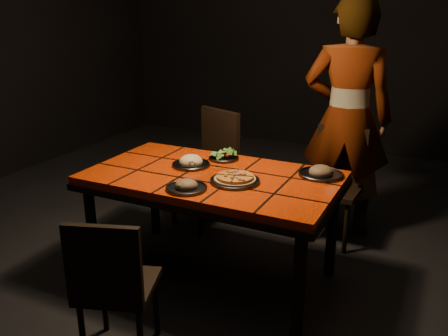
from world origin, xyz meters
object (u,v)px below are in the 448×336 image
at_px(dining_table, 212,185).
at_px(chair_far_left, 211,160).
at_px(diner, 347,119).
at_px(chair_near, 112,282).
at_px(plate_pasta, 191,163).
at_px(chair_far_right, 337,177).
at_px(plate_pizza, 235,179).

xyz_separation_m(dining_table, chair_far_left, (-0.43, 0.79, -0.12)).
height_order(dining_table, diner, diner).
xyz_separation_m(chair_near, plate_pasta, (-0.14, 1.04, 0.30)).
relative_size(chair_far_left, diner, 0.51).
bearing_deg(chair_near, plate_pasta, -101.59).
bearing_deg(diner, dining_table, 53.87).
xyz_separation_m(chair_far_right, plate_pizza, (-0.40, -1.04, 0.26)).
relative_size(chair_far_left, plate_pizza, 3.09).
bearing_deg(plate_pizza, dining_table, 159.37).
bearing_deg(diner, plate_pasta, 44.34).
xyz_separation_m(chair_far_left, plate_pasta, (0.22, -0.71, 0.22)).
distance_m(dining_table, diner, 1.31).
distance_m(chair_near, chair_far_left, 1.79).
xyz_separation_m(diner, plate_pasta, (-0.81, -1.04, -0.17)).
xyz_separation_m(plate_pizza, plate_pasta, (-0.40, 0.16, 0.00)).
distance_m(chair_far_right, diner, 0.46).
distance_m(chair_near, diner, 2.24).
height_order(chair_near, plate_pizza, chair_near).
height_order(chair_far_right, plate_pizza, chair_far_right).
xyz_separation_m(chair_far_left, chair_far_right, (1.02, 0.18, -0.04)).
height_order(chair_near, chair_far_left, chair_far_left).
xyz_separation_m(dining_table, chair_near, (-0.07, -0.96, -0.20)).
bearing_deg(diner, chair_near, 64.28).
bearing_deg(dining_table, chair_near, -94.07).
distance_m(chair_far_right, plate_pasta, 1.22).
bearing_deg(dining_table, plate_pizza, -20.63).
distance_m(chair_far_right, plate_pizza, 1.15).
xyz_separation_m(chair_far_right, diner, (0.01, 0.15, 0.43)).
relative_size(chair_far_left, plate_pasta, 3.76).
bearing_deg(plate_pasta, chair_far_right, 47.98).
distance_m(chair_near, chair_far_right, 2.04).
bearing_deg(plate_pasta, plate_pizza, -21.25).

